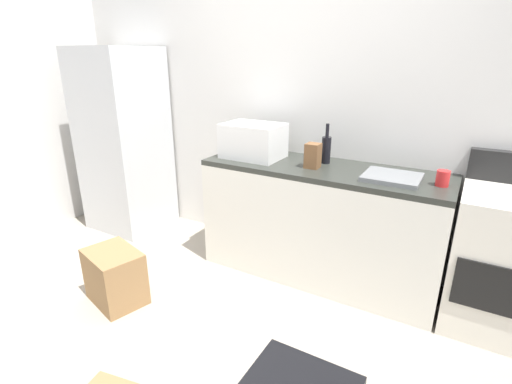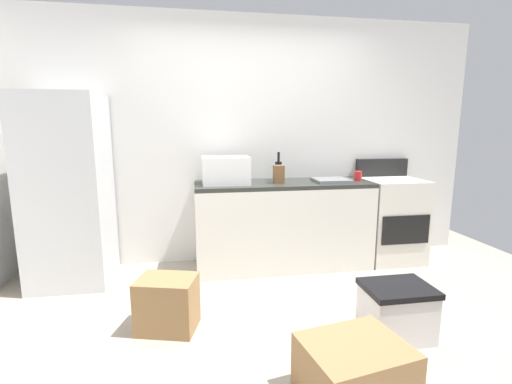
# 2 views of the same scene
# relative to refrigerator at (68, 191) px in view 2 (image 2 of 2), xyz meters

# --- Properties ---
(ground_plane) EXTENTS (6.00, 6.00, 0.00)m
(ground_plane) POSITION_rel_refrigerator_xyz_m (1.75, -1.15, -0.88)
(ground_plane) COLOR #9E9384
(wall_back) EXTENTS (5.00, 0.10, 2.60)m
(wall_back) POSITION_rel_refrigerator_xyz_m (1.75, 0.40, 0.42)
(wall_back) COLOR silver
(wall_back) RESTS_ON ground_plane
(kitchen_counter) EXTENTS (1.80, 0.60, 0.90)m
(kitchen_counter) POSITION_rel_refrigerator_xyz_m (2.05, 0.05, -0.43)
(kitchen_counter) COLOR silver
(kitchen_counter) RESTS_ON ground_plane
(refrigerator) EXTENTS (0.68, 0.66, 1.75)m
(refrigerator) POSITION_rel_refrigerator_xyz_m (0.00, 0.00, 0.00)
(refrigerator) COLOR silver
(refrigerator) RESTS_ON ground_plane
(stove_oven) EXTENTS (0.60, 0.61, 1.10)m
(stove_oven) POSITION_rel_refrigerator_xyz_m (3.27, 0.06, -0.41)
(stove_oven) COLOR silver
(stove_oven) RESTS_ON ground_plane
(microwave) EXTENTS (0.46, 0.34, 0.27)m
(microwave) POSITION_rel_refrigerator_xyz_m (1.46, 0.03, 0.16)
(microwave) COLOR white
(microwave) RESTS_ON kitchen_counter
(sink_basin) EXTENTS (0.36, 0.32, 0.03)m
(sink_basin) POSITION_rel_refrigerator_xyz_m (2.55, -0.00, 0.04)
(sink_basin) COLOR slate
(sink_basin) RESTS_ON kitchen_counter
(wine_bottle) EXTENTS (0.07, 0.07, 0.30)m
(wine_bottle) POSITION_rel_refrigerator_xyz_m (2.02, 0.16, 0.13)
(wine_bottle) COLOR black
(wine_bottle) RESTS_ON kitchen_counter
(coffee_mug) EXTENTS (0.08, 0.08, 0.10)m
(coffee_mug) POSITION_rel_refrigerator_xyz_m (2.85, 0.02, 0.07)
(coffee_mug) COLOR red
(coffee_mug) RESTS_ON kitchen_counter
(knife_block) EXTENTS (0.10, 0.10, 0.18)m
(knife_block) POSITION_rel_refrigerator_xyz_m (1.99, -0.01, 0.11)
(knife_block) COLOR brown
(knife_block) RESTS_ON kitchen_counter
(cardboard_box_large) EXTENTS (0.47, 0.40, 0.39)m
(cardboard_box_large) POSITION_rel_refrigerator_xyz_m (0.94, -1.02, -0.68)
(cardboard_box_large) COLOR olive
(cardboard_box_large) RESTS_ON ground_plane
(cardboard_box_medium) EXTENTS (0.62, 0.54, 0.32)m
(cardboard_box_medium) POSITION_rel_refrigerator_xyz_m (1.98, -1.88, -0.72)
(cardboard_box_medium) COLOR olive
(cardboard_box_medium) RESTS_ON ground_plane
(storage_bin) EXTENTS (0.46, 0.36, 0.38)m
(storage_bin) POSITION_rel_refrigerator_xyz_m (2.52, -1.38, -0.68)
(storage_bin) COLOR silver
(storage_bin) RESTS_ON ground_plane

